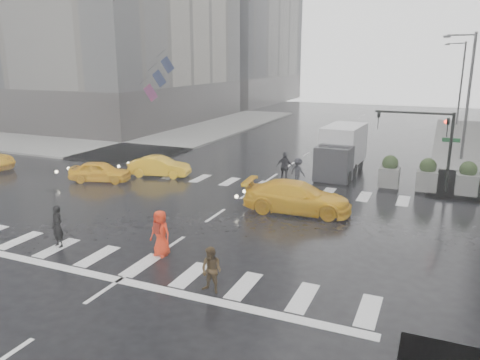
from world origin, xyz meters
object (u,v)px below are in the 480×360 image
at_px(taxi_mid, 160,167).
at_px(box_truck, 341,149).
at_px(pedestrian_orange, 161,233).
at_px(taxi_front, 100,172).
at_px(pedestrian_brown, 211,270).
at_px(traffic_signal_pole, 431,136).

height_order(taxi_mid, box_truck, box_truck).
xyz_separation_m(pedestrian_orange, taxi_front, (-9.37, 7.92, -0.27)).
height_order(pedestrian_brown, taxi_mid, pedestrian_brown).
bearing_deg(taxi_front, pedestrian_brown, -144.84).
bearing_deg(box_truck, pedestrian_orange, -99.96).
relative_size(traffic_signal_pole, taxi_mid, 1.18).
distance_m(traffic_signal_pole, box_truck, 6.04).
relative_size(pedestrian_orange, box_truck, 0.31).
relative_size(pedestrian_orange, taxi_mid, 0.46).
bearing_deg(box_truck, pedestrian_brown, -88.70).
xyz_separation_m(traffic_signal_pole, pedestrian_orange, (-8.83, -12.98, -2.32)).
height_order(traffic_signal_pole, pedestrian_orange, traffic_signal_pole).
distance_m(pedestrian_orange, box_truck, 15.90).
height_order(pedestrian_brown, taxi_front, pedestrian_brown).
bearing_deg(pedestrian_orange, pedestrian_brown, -24.59).
relative_size(taxi_mid, box_truck, 0.66).
height_order(taxi_front, box_truck, box_truck).
relative_size(pedestrian_brown, pedestrian_orange, 0.85).
height_order(traffic_signal_pole, taxi_mid, traffic_signal_pole).
xyz_separation_m(pedestrian_brown, taxi_front, (-12.42, 9.74, -0.14)).
distance_m(pedestrian_brown, box_truck, 17.33).
bearing_deg(pedestrian_orange, box_truck, 83.35).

